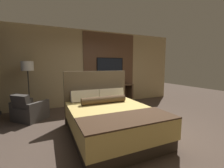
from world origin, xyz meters
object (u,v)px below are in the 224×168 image
object	(u,v)px
floor_lamp	(28,70)
book	(102,85)
bed	(110,118)
desk_chair	(113,93)
tv	(110,66)
vase_tall	(113,81)
desk	(112,91)
armchair_by_window	(30,111)

from	to	relation	value
floor_lamp	book	world-z (taller)	floor_lamp
bed	desk_chair	bearing A→B (deg)	64.36
bed	tv	bearing A→B (deg)	66.78
desk_chair	floor_lamp	size ratio (longest dim) A/B	0.56
tv	vase_tall	size ratio (longest dim) A/B	4.06
bed	desk	world-z (taller)	bed
floor_lamp	tv	bearing A→B (deg)	7.79
book	bed	bearing A→B (deg)	-106.41
floor_lamp	desk_chair	bearing A→B (deg)	-7.57
desk_chair	floor_lamp	world-z (taller)	floor_lamp
vase_tall	bed	bearing A→B (deg)	-115.88
book	tv	bearing A→B (deg)	32.60
desk	tv	world-z (taller)	tv
tv	vase_tall	world-z (taller)	tv
armchair_by_window	book	bearing A→B (deg)	-121.22
desk	vase_tall	xyz separation A→B (m)	(0.09, 0.08, 0.39)
desk_chair	vase_tall	distance (m)	0.79
tv	armchair_by_window	size ratio (longest dim) A/B	1.12
tv	book	world-z (taller)	tv
desk	tv	bearing A→B (deg)	90.00
desk	book	xyz separation A→B (m)	(-0.44, -0.08, 0.27)
vase_tall	tv	bearing A→B (deg)	129.55
bed	book	xyz separation A→B (m)	(0.69, 2.35, 0.42)
book	floor_lamp	bearing A→B (deg)	-177.37
armchair_by_window	vase_tall	xyz separation A→B (m)	(2.91, 0.81, 0.64)
desk_chair	armchair_by_window	bearing A→B (deg)	-179.76
armchair_by_window	vase_tall	size ratio (longest dim) A/B	3.62
desk	vase_tall	world-z (taller)	vase_tall
bed	armchair_by_window	bearing A→B (deg)	134.64
armchair_by_window	vase_tall	world-z (taller)	vase_tall
bed	tv	size ratio (longest dim) A/B	1.90
tv	bed	bearing A→B (deg)	-113.22
desk_chair	armchair_by_window	world-z (taller)	desk_chair
tv	desk_chair	world-z (taller)	tv
desk_chair	floor_lamp	xyz separation A→B (m)	(-2.63, 0.35, 0.81)
armchair_by_window	floor_lamp	distance (m)	1.22
armchair_by_window	desk_chair	bearing A→B (deg)	-132.30
desk_chair	floor_lamp	bearing A→B (deg)	168.62
bed	floor_lamp	xyz separation A→B (m)	(-1.72, 2.24, 1.00)
floor_lamp	book	distance (m)	2.48
floor_lamp	armchair_by_window	bearing A→B (deg)	-86.77
tv	book	distance (m)	0.88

